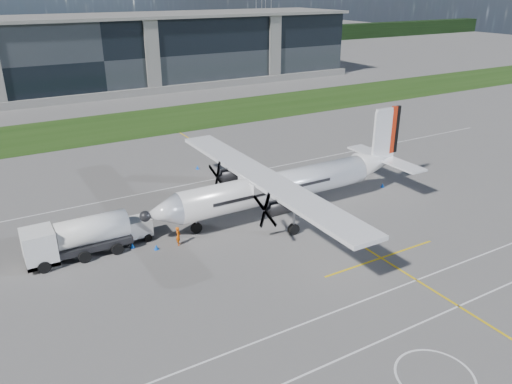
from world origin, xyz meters
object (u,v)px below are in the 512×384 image
at_px(turboprop_aircraft, 286,168).
at_px(safety_cone_stbdwing, 197,167).
at_px(safety_cone_nose_port, 156,247).
at_px(pylon_east, 264,2).
at_px(baggage_tug, 134,230).
at_px(safety_cone_fwd, 132,245).
at_px(fuel_tanker_truck, 70,240).
at_px(ground_crew_person, 178,235).
at_px(safety_cone_tail, 383,185).

relative_size(turboprop_aircraft, safety_cone_stbdwing, 61.86).
bearing_deg(safety_cone_nose_port, pylon_east, 55.92).
distance_m(baggage_tug, safety_cone_fwd, 1.75).
bearing_deg(turboprop_aircraft, baggage_tug, 173.73).
xyz_separation_m(pylon_east, baggage_tug, (-99.15, -142.15, -13.99)).
distance_m(turboprop_aircraft, fuel_tanker_truck, 21.21).
xyz_separation_m(fuel_tanker_truck, safety_cone_nose_port, (6.70, -2.20, -1.46)).
bearing_deg(safety_cone_stbdwing, ground_crew_person, -118.80).
bearing_deg(safety_cone_fwd, safety_cone_tail, -0.87).
height_order(fuel_tanker_truck, safety_cone_nose_port, fuel_tanker_truck).
bearing_deg(safety_cone_tail, baggage_tug, 176.23).
bearing_deg(safety_cone_stbdwing, fuel_tanker_truck, -140.59).
relative_size(safety_cone_nose_port, safety_cone_stbdwing, 1.00).
height_order(ground_crew_person, safety_cone_tail, ground_crew_person).
bearing_deg(turboprop_aircraft, ground_crew_person, -174.14).
distance_m(ground_crew_person, safety_cone_tail, 25.51).
xyz_separation_m(fuel_tanker_truck, baggage_tug, (5.60, 0.60, -0.70)).
distance_m(pylon_east, safety_cone_nose_port, 175.62).
distance_m(pylon_east, safety_cone_stbdwing, 154.93).
relative_size(safety_cone_stbdwing, safety_cone_fwd, 1.00).
bearing_deg(ground_crew_person, safety_cone_nose_port, 111.48).
relative_size(fuel_tanker_truck, safety_cone_tail, 18.25).
height_order(turboprop_aircraft, safety_cone_stbdwing, turboprop_aircraft).
bearing_deg(fuel_tanker_truck, safety_cone_tail, -2.15).
distance_m(turboprop_aircraft, safety_cone_nose_port, 14.98).
distance_m(fuel_tanker_truck, baggage_tug, 5.68).
bearing_deg(safety_cone_stbdwing, safety_cone_tail, -45.71).
xyz_separation_m(pylon_east, safety_cone_fwd, (-99.78, -143.59, -14.75)).
bearing_deg(safety_cone_fwd, fuel_tanker_truck, 170.39).
bearing_deg(ground_crew_person, pylon_east, -7.93).
height_order(ground_crew_person, safety_cone_stbdwing, ground_crew_person).
relative_size(baggage_tug, safety_cone_tail, 6.74).
height_order(turboprop_aircraft, safety_cone_nose_port, turboprop_aircraft).
relative_size(fuel_tanker_truck, safety_cone_fwd, 18.25).
bearing_deg(fuel_tanker_truck, baggage_tug, 6.13).
bearing_deg(pylon_east, baggage_tug, -124.90).
height_order(pylon_east, safety_cone_fwd, pylon_east).
xyz_separation_m(turboprop_aircraft, safety_cone_nose_port, (-14.28, -1.11, -4.39)).
height_order(pylon_east, baggage_tug, pylon_east).
relative_size(safety_cone_stbdwing, safety_cone_tail, 1.00).
relative_size(turboprop_aircraft, safety_cone_fwd, 61.86).
distance_m(safety_cone_nose_port, safety_cone_fwd, 2.19).
height_order(baggage_tug, safety_cone_nose_port, baggage_tug).
xyz_separation_m(turboprop_aircraft, ground_crew_person, (-12.23, -1.25, -3.64)).
bearing_deg(safety_cone_stbdwing, pylon_east, 55.90).
distance_m(turboprop_aircraft, safety_cone_stbdwing, 16.92).
distance_m(baggage_tug, safety_cone_nose_port, 3.10).
relative_size(ground_crew_person, safety_cone_fwd, 3.99).
distance_m(pylon_east, ground_crew_person, 174.54).
distance_m(fuel_tanker_truck, safety_cone_fwd, 5.25).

